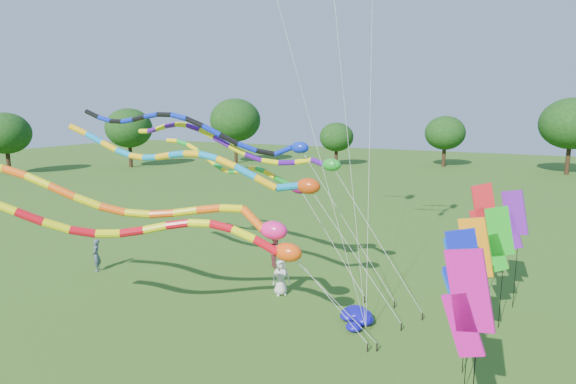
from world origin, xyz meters
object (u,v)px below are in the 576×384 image
at_px(blue_nylon_heap, 350,319).
at_px(person_b, 96,255).
at_px(tube_kite_red, 168,232).
at_px(person_a, 281,277).
at_px(person_c, 276,251).
at_px(tube_kite_orange, 150,205).

bearing_deg(blue_nylon_heap, person_b, 179.32).
height_order(tube_kite_red, person_a, tube_kite_red).
bearing_deg(person_c, tube_kite_red, 146.31).
distance_m(tube_kite_red, blue_nylon_heap, 7.58).
bearing_deg(blue_nylon_heap, person_a, 157.70).
distance_m(person_b, person_c, 9.03).
xyz_separation_m(tube_kite_orange, blue_nylon_heap, (6.15, 3.75, -4.54)).
height_order(tube_kite_red, tube_kite_orange, tube_kite_orange).
xyz_separation_m(person_a, person_b, (-9.71, -1.37, 0.01)).
relative_size(tube_kite_orange, person_c, 9.00).
relative_size(person_a, person_b, 0.99).
xyz_separation_m(person_a, person_c, (-1.98, 3.29, -0.01)).
relative_size(tube_kite_red, person_a, 7.57).
height_order(person_a, person_c, person_a).
xyz_separation_m(tube_kite_orange, person_c, (0.44, 8.57, -3.99)).
distance_m(tube_kite_red, tube_kite_orange, 1.55).
distance_m(tube_kite_orange, person_a, 7.04).
distance_m(person_a, person_b, 9.80).
relative_size(tube_kite_red, blue_nylon_heap, 6.52).
height_order(tube_kite_red, person_c, tube_kite_red).
distance_m(blue_nylon_heap, person_a, 4.08).
relative_size(tube_kite_red, person_b, 7.52).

